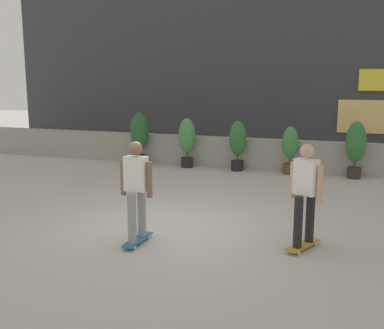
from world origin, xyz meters
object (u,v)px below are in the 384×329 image
object	(u,v)px
skater_by_wall_right	(305,192)
skater_far_left	(136,188)
potted_plant_4	(356,145)
potted_plant_0	(140,134)
potted_plant_3	(290,147)
potted_plant_2	(238,142)
potted_plant_1	(187,139)

from	to	relation	value
skater_by_wall_right	skater_far_left	bearing A→B (deg)	-166.16
potted_plant_4	skater_by_wall_right	bearing A→B (deg)	-97.21
potted_plant_0	potted_plant_3	size ratio (longest dim) A/B	1.19
potted_plant_2	potted_plant_3	xyz separation A→B (m)	(1.51, -0.00, -0.08)
potted_plant_3	skater_by_wall_right	bearing A→B (deg)	-80.38
potted_plant_4	skater_by_wall_right	size ratio (longest dim) A/B	0.91
potted_plant_3	skater_by_wall_right	xyz separation A→B (m)	(0.99, -5.84, 0.18)
potted_plant_1	potted_plant_3	size ratio (longest dim) A/B	1.10
skater_far_left	skater_by_wall_right	bearing A→B (deg)	13.84
potted_plant_2	potted_plant_0	bearing A→B (deg)	-180.00
skater_far_left	skater_by_wall_right	distance (m)	2.68
potted_plant_1	potted_plant_2	bearing A→B (deg)	0.00
potted_plant_1	skater_by_wall_right	bearing A→B (deg)	-55.18
potted_plant_0	skater_by_wall_right	world-z (taller)	skater_by_wall_right
potted_plant_1	skater_far_left	world-z (taller)	skater_far_left
skater_by_wall_right	potted_plant_1	bearing A→B (deg)	124.82
potted_plant_4	skater_far_left	world-z (taller)	skater_far_left
potted_plant_2	skater_by_wall_right	xyz separation A→B (m)	(2.50, -5.84, 0.10)
potted_plant_3	potted_plant_4	world-z (taller)	potted_plant_4
potted_plant_1	potted_plant_2	world-z (taller)	potted_plant_1
skater_by_wall_right	potted_plant_0	bearing A→B (deg)	133.95
potted_plant_0	skater_far_left	distance (m)	7.15
potted_plant_0	potted_plant_4	bearing A→B (deg)	0.00
potted_plant_0	potted_plant_2	distance (m)	3.13
skater_by_wall_right	potted_plant_2	bearing A→B (deg)	113.18
potted_plant_1	skater_far_left	distance (m)	6.64
potted_plant_3	potted_plant_0	bearing A→B (deg)	180.00
potted_plant_2	potted_plant_4	bearing A→B (deg)	-0.00
potted_plant_3	skater_by_wall_right	size ratio (longest dim) A/B	0.80
potted_plant_3	skater_far_left	distance (m)	6.68
potted_plant_3	skater_by_wall_right	world-z (taller)	skater_by_wall_right
potted_plant_0	skater_far_left	world-z (taller)	skater_far_left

